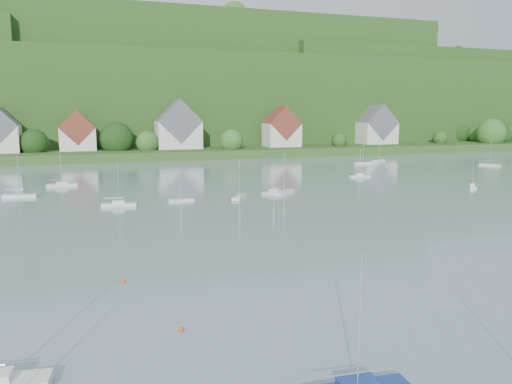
% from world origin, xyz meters
% --- Properties ---
extents(far_shore_strip, '(600.00, 60.00, 3.00)m').
position_xyz_m(far_shore_strip, '(0.00, 200.00, 1.50)').
color(far_shore_strip, '#2D4A1B').
rests_on(far_shore_strip, ground).
extents(forested_ridge, '(620.00, 181.22, 69.89)m').
position_xyz_m(forested_ridge, '(0.39, 268.57, 22.89)').
color(forested_ridge, '#1E4114').
rests_on(forested_ridge, ground).
extents(village_building_1, '(12.00, 9.36, 14.00)m').
position_xyz_m(village_building_1, '(-30.00, 189.00, 8.75)').
color(village_building_1, silver).
rests_on(village_building_1, far_shore_strip).
extents(village_building_2, '(16.00, 11.44, 18.00)m').
position_xyz_m(village_building_2, '(5.00, 188.00, 10.27)').
color(village_building_2, silver).
rests_on(village_building_2, far_shore_strip).
extents(village_building_3, '(13.00, 10.40, 15.50)m').
position_xyz_m(village_building_3, '(45.00, 186.00, 9.43)').
color(village_building_3, silver).
rests_on(village_building_3, far_shore_strip).
extents(village_building_4, '(15.00, 10.40, 16.50)m').
position_xyz_m(village_building_4, '(90.00, 190.00, 9.59)').
color(village_building_4, silver).
rests_on(village_building_4, far_shore_strip).
extents(mooring_buoy_3, '(0.43, 0.43, 0.43)m').
position_xyz_m(mooring_buoy_3, '(-24.02, 50.57, 0.00)').
color(mooring_buoy_3, '#FE4C11').
rests_on(mooring_buoy_3, ground).
extents(mooring_buoy_5, '(0.44, 0.44, 0.44)m').
position_xyz_m(mooring_buoy_5, '(-20.68, 38.36, 0.00)').
color(mooring_buoy_5, '#FE4C11').
rests_on(mooring_buoy_5, ground).
extents(far_sailboat_cluster, '(188.30, 63.12, 8.71)m').
position_xyz_m(far_sailboat_cluster, '(3.39, 115.91, 0.37)').
color(far_sailboat_cluster, silver).
rests_on(far_sailboat_cluster, ground).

